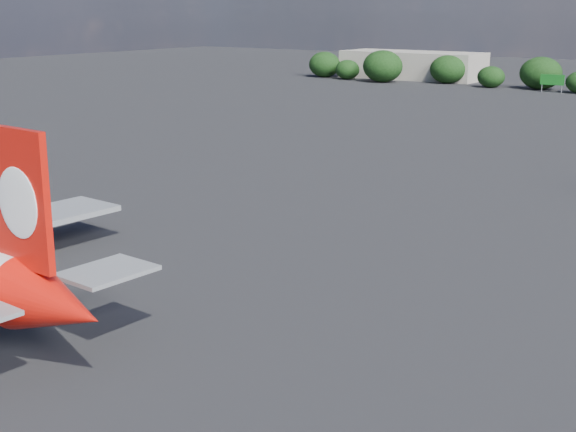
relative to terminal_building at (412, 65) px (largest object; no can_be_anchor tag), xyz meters
The scene contains 3 objects.
ground 147.19m from the terminal_building, 63.78° to the right, with size 500.00×500.00×0.00m, color black.
terminal_building is the anchor object (origin of this frame).
highway_sign 49.66m from the terminal_building, 18.80° to the right, with size 6.00×0.30×4.50m.
Camera 1 is at (44.71, -28.81, 21.08)m, focal length 50.00 mm.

